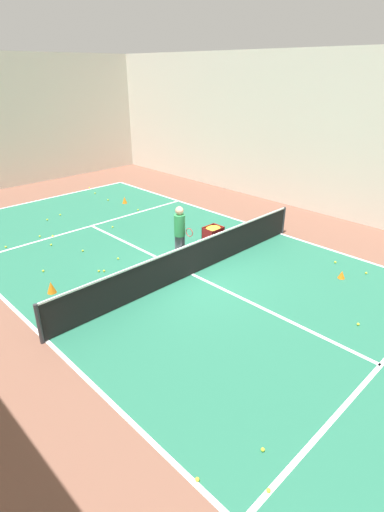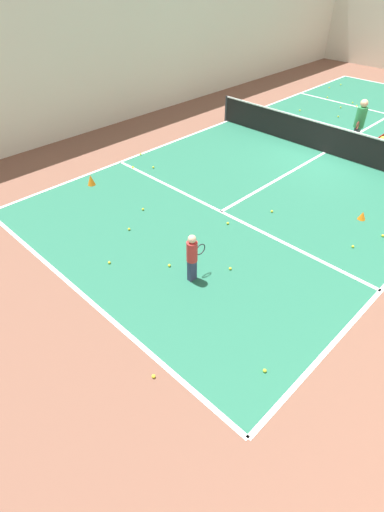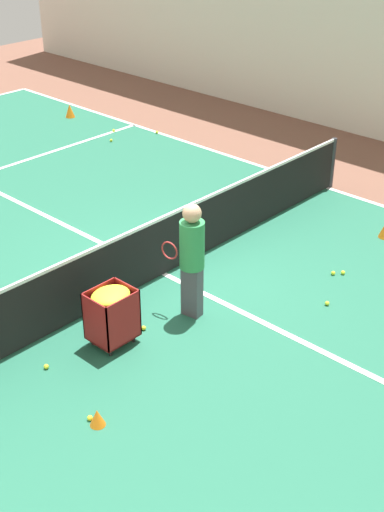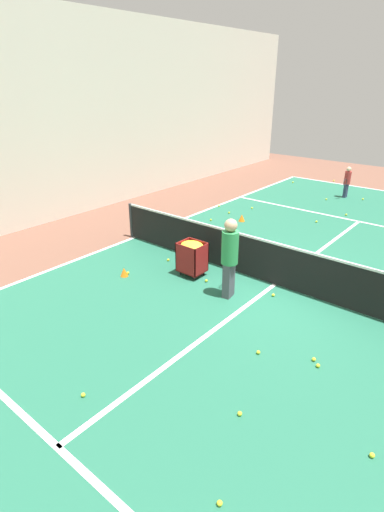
# 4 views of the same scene
# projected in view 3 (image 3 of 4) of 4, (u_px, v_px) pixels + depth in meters

# --- Properties ---
(ground_plane) EXTENTS (31.60, 31.60, 0.00)m
(ground_plane) POSITION_uv_depth(u_px,v_px,m) (164.00, 274.00, 11.59)
(ground_plane) COLOR brown
(court_playing_area) EXTENTS (9.49, 21.10, 0.00)m
(court_playing_area) POSITION_uv_depth(u_px,v_px,m) (164.00, 274.00, 11.59)
(court_playing_area) COLOR #23664C
(court_playing_area) RESTS_ON ground
(line_sideline_left) EXTENTS (0.10, 21.10, 0.00)m
(line_sideline_left) POSITION_uv_depth(u_px,v_px,m) (327.00, 188.00, 14.62)
(line_sideline_left) COLOR white
(line_sideline_left) RESTS_ON ground
(line_centre_service) EXTENTS (0.10, 11.61, 0.00)m
(line_centre_service) POSITION_uv_depth(u_px,v_px,m) (164.00, 274.00, 11.59)
(line_centre_service) COLOR white
(line_centre_service) RESTS_ON ground
(tennis_net) EXTENTS (9.79, 0.10, 1.05)m
(tennis_net) POSITION_uv_depth(u_px,v_px,m) (163.00, 245.00, 11.33)
(tennis_net) COLOR #2D2D33
(tennis_net) RESTS_ON ground
(coach_at_net) EXTENTS (0.41, 0.69, 1.79)m
(coach_at_net) POSITION_uv_depth(u_px,v_px,m) (192.00, 253.00, 10.07)
(coach_at_net) COLOR #4C4C56
(coach_at_net) RESTS_ON ground
(ball_cart) EXTENTS (0.61, 0.52, 0.86)m
(ball_cart) POSITION_uv_depth(u_px,v_px,m) (111.00, 307.00, 9.64)
(ball_cart) COLOR maroon
(ball_cart) RESTS_ON ground
(training_cone_0) EXTENTS (0.19, 0.19, 0.22)m
(training_cone_0) POSITION_uv_depth(u_px,v_px,m) (97.00, 418.00, 8.45)
(training_cone_0) COLOR orange
(training_cone_0) RESTS_ON ground
(training_cone_2) EXTENTS (0.25, 0.25, 0.34)m
(training_cone_2) POSITION_uv_depth(u_px,v_px,m) (70.00, 111.00, 18.54)
(training_cone_2) COLOR orange
(training_cone_2) RESTS_ON ground
(tennis_ball_3) EXTENTS (0.07, 0.07, 0.07)m
(tennis_ball_3) POSITION_uv_depth(u_px,v_px,m) (333.00, 273.00, 11.55)
(tennis_ball_3) COLOR yellow
(tennis_ball_3) RESTS_ON ground
(tennis_ball_10) EXTENTS (0.07, 0.07, 0.07)m
(tennis_ball_10) POSITION_uv_depth(u_px,v_px,m) (144.00, 328.00, 10.20)
(tennis_ball_10) COLOR yellow
(tennis_ball_10) RESTS_ON ground
(tennis_ball_13) EXTENTS (0.07, 0.07, 0.07)m
(tennis_ball_13) POSITION_uv_depth(u_px,v_px,m) (90.00, 418.00, 8.55)
(tennis_ball_13) COLOR yellow
(tennis_ball_13) RESTS_ON ground
(tennis_ball_16) EXTENTS (0.07, 0.07, 0.07)m
(tennis_ball_16) POSITION_uv_depth(u_px,v_px,m) (46.00, 366.00, 9.42)
(tennis_ball_16) COLOR yellow
(tennis_ball_16) RESTS_ON ground
(tennis_ball_17) EXTENTS (0.07, 0.07, 0.07)m
(tennis_ball_17) POSITION_uv_depth(u_px,v_px,m) (343.00, 272.00, 11.56)
(tennis_ball_17) COLOR yellow
(tennis_ball_17) RESTS_ON ground
(tennis_ball_21) EXTENTS (0.07, 0.07, 0.07)m
(tennis_ball_21) POSITION_uv_depth(u_px,v_px,m) (114.00, 130.00, 17.61)
(tennis_ball_21) COLOR yellow
(tennis_ball_21) RESTS_ON ground
(tennis_ball_23) EXTENTS (0.07, 0.07, 0.07)m
(tennis_ball_23) POSITION_uv_depth(u_px,v_px,m) (327.00, 303.00, 10.76)
(tennis_ball_23) COLOR yellow
(tennis_ball_23) RESTS_ON ground
(tennis_ball_24) EXTENTS (0.07, 0.07, 0.07)m
(tennis_ball_24) POSITION_uv_depth(u_px,v_px,m) (197.00, 277.00, 11.42)
(tennis_ball_24) COLOR yellow
(tennis_ball_24) RESTS_ON ground
(tennis_ball_30) EXTENTS (0.07, 0.07, 0.07)m
(tennis_ball_30) POSITION_uv_depth(u_px,v_px,m) (111.00, 140.00, 16.99)
(tennis_ball_30) COLOR yellow
(tennis_ball_30) RESTS_ON ground
(tennis_ball_33) EXTENTS (0.07, 0.07, 0.07)m
(tennis_ball_33) POSITION_uv_depth(u_px,v_px,m) (157.00, 132.00, 17.50)
(tennis_ball_33) COLOR yellow
(tennis_ball_33) RESTS_ON ground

